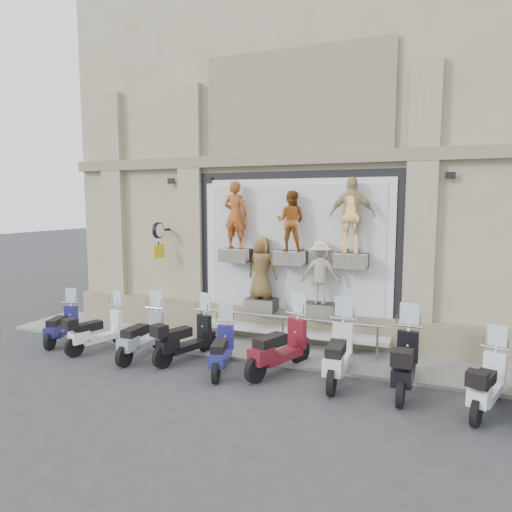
% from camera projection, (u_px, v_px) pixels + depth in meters
% --- Properties ---
extents(ground, '(90.00, 90.00, 0.00)m').
position_uv_depth(ground, '(252.00, 381.00, 9.60)').
color(ground, '#323234').
rests_on(ground, ground).
extents(sidewalk, '(16.00, 2.20, 0.08)m').
position_uv_depth(sidewalk, '(284.00, 350.00, 11.53)').
color(sidewalk, gray).
rests_on(sidewalk, ground).
extents(building, '(14.00, 8.60, 12.00)m').
position_uv_depth(building, '(331.00, 135.00, 15.35)').
color(building, tan).
rests_on(building, ground).
extents(shop_vitrine, '(5.60, 0.83, 4.30)m').
position_uv_depth(shop_vitrine, '(296.00, 254.00, 11.81)').
color(shop_vitrine, black).
rests_on(shop_vitrine, ground).
extents(guard_rail, '(5.06, 0.10, 0.93)m').
position_uv_depth(guard_rail, '(283.00, 334.00, 11.39)').
color(guard_rail, '#9EA0A5').
rests_on(guard_rail, ground).
extents(clock_sign_bracket, '(0.10, 0.80, 1.02)m').
position_uv_depth(clock_sign_bracket, '(159.00, 236.00, 12.99)').
color(clock_sign_bracket, black).
rests_on(clock_sign_bracket, ground).
extents(scooter_a, '(0.96, 1.77, 1.38)m').
position_uv_depth(scooter_a, '(62.00, 317.00, 12.16)').
color(scooter_a, navy).
rests_on(scooter_a, ground).
extents(scooter_b, '(1.05, 1.86, 1.45)m').
position_uv_depth(scooter_b, '(98.00, 322.00, 11.51)').
color(scooter_b, white).
rests_on(scooter_b, ground).
extents(scooter_c, '(0.56, 1.90, 1.55)m').
position_uv_depth(scooter_c, '(142.00, 326.00, 10.98)').
color(scooter_c, gray).
rests_on(scooter_c, ground).
extents(scooter_d, '(1.16, 1.97, 1.54)m').
position_uv_depth(scooter_d, '(186.00, 329.00, 10.77)').
color(scooter_d, black).
rests_on(scooter_d, ground).
extents(scooter_e, '(0.97, 1.83, 1.43)m').
position_uv_depth(scooter_e, '(221.00, 341.00, 10.04)').
color(scooter_e, navy).
rests_on(scooter_e, ground).
extents(scooter_f, '(1.32, 2.17, 1.70)m').
position_uv_depth(scooter_f, '(279.00, 335.00, 9.96)').
color(scooter_f, maroon).
rests_on(scooter_f, ground).
extents(scooter_g, '(0.70, 2.09, 1.68)m').
position_uv_depth(scooter_g, '(338.00, 342.00, 9.50)').
color(scooter_g, silver).
rests_on(scooter_g, ground).
extents(scooter_h, '(0.63, 2.05, 1.66)m').
position_uv_depth(scooter_h, '(405.00, 351.00, 8.96)').
color(scooter_h, black).
rests_on(scooter_h, ground).
extents(scooter_i, '(1.05, 1.89, 1.48)m').
position_uv_depth(scooter_i, '(488.00, 373.00, 8.09)').
color(scooter_i, white).
rests_on(scooter_i, ground).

